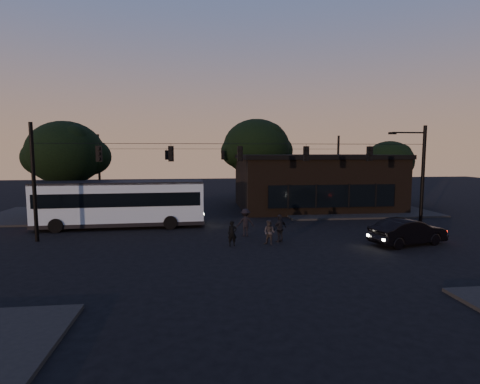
{
  "coord_description": "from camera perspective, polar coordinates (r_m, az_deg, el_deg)",
  "views": [
    {
      "loc": [
        -2.89,
        -20.66,
        5.65
      ],
      "look_at": [
        0.0,
        4.0,
        3.0
      ],
      "focal_mm": 28.0,
      "sensor_mm": 36.0,
      "label": 1
    }
  ],
  "objects": [
    {
      "name": "tree_left",
      "position": [
        35.45,
        -25.07,
        5.39
      ],
      "size": [
        6.4,
        6.4,
        8.3
      ],
      "color": "black",
      "rests_on": "ground"
    },
    {
      "name": "tree_right",
      "position": [
        43.96,
        21.76,
        4.33
      ],
      "size": [
        5.2,
        5.2,
        6.86
      ],
      "color": "black",
      "rests_on": "ground"
    },
    {
      "name": "tree_behind",
      "position": [
        43.22,
        2.51,
        6.8
      ],
      "size": [
        7.6,
        7.6,
        9.43
      ],
      "color": "black",
      "rests_on": "ground"
    },
    {
      "name": "sidewalk_far_left",
      "position": [
        36.82,
        -24.2,
        -3.16
      ],
      "size": [
        14.0,
        10.0,
        0.15
      ],
      "primitive_type": "cube",
      "color": "black",
      "rests_on": "ground"
    },
    {
      "name": "building",
      "position": [
        38.63,
        11.27,
        1.6
      ],
      "size": [
        15.4,
        10.41,
        5.4
      ],
      "color": "black",
      "rests_on": "ground"
    },
    {
      "name": "pedestrian_d",
      "position": [
        25.31,
        0.83,
        -4.66
      ],
      "size": [
        1.25,
        0.78,
        1.86
      ],
      "primitive_type": "imported",
      "rotation": [
        0.0,
        0.0,
        3.22
      ],
      "color": "black",
      "rests_on": "ground"
    },
    {
      "name": "car",
      "position": [
        25.21,
        24.22,
        -5.54
      ],
      "size": [
        5.14,
        2.9,
        1.6
      ],
      "primitive_type": "imported",
      "rotation": [
        0.0,
        0.0,
        1.83
      ],
      "color": "black",
      "rests_on": "ground"
    },
    {
      "name": "pedestrian_c",
      "position": [
        23.75,
        6.11,
        -5.52
      ],
      "size": [
        1.11,
        0.91,
        1.77
      ],
      "primitive_type": "imported",
      "rotation": [
        0.0,
        0.0,
        3.7
      ],
      "color": "black",
      "rests_on": "ground"
    },
    {
      "name": "signal_rig_near",
      "position": [
        24.86,
        -0.0,
        3.32
      ],
      "size": [
        26.24,
        0.3,
        7.5
      ],
      "color": "black",
      "rests_on": "ground"
    },
    {
      "name": "sidewalk_far_right",
      "position": [
        38.14,
        16.4,
        -2.57
      ],
      "size": [
        14.0,
        10.0,
        0.15
      ],
      "primitive_type": "cube",
      "color": "black",
      "rests_on": "ground"
    },
    {
      "name": "signal_rig_far",
      "position": [
        40.79,
        -2.62,
        4.05
      ],
      "size": [
        26.24,
        0.3,
        7.5
      ],
      "color": "black",
      "rests_on": "ground"
    },
    {
      "name": "pedestrian_a",
      "position": [
        22.68,
        -1.18,
        -6.34
      ],
      "size": [
        0.61,
        0.44,
        1.54
      ],
      "primitive_type": "imported",
      "rotation": [
        0.0,
        0.0,
        0.14
      ],
      "color": "black",
      "rests_on": "ground"
    },
    {
      "name": "bus",
      "position": [
        29.54,
        -17.65,
        -1.4
      ],
      "size": [
        12.41,
        3.36,
        3.47
      ],
      "rotation": [
        0.0,
        0.0,
        0.03
      ],
      "color": "#A2BCCF",
      "rests_on": "ground"
    },
    {
      "name": "pedestrian_b",
      "position": [
        23.05,
        4.49,
        -6.16
      ],
      "size": [
        0.94,
        0.91,
        1.53
      ],
      "primitive_type": "imported",
      "rotation": [
        0.0,
        0.0,
        -0.64
      ],
      "color": "#2D2928",
      "rests_on": "ground"
    },
    {
      "name": "ground",
      "position": [
        21.61,
        1.25,
        -9.06
      ],
      "size": [
        120.0,
        120.0,
        0.0
      ],
      "primitive_type": "plane",
      "color": "black",
      "rests_on": "ground"
    }
  ]
}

